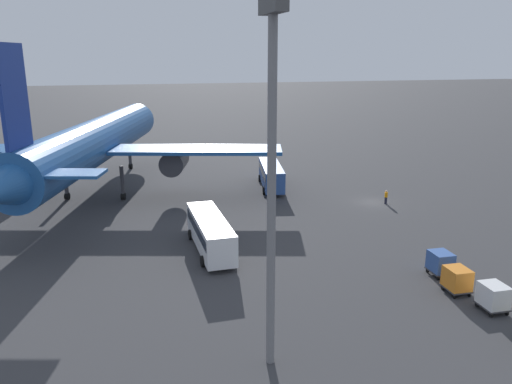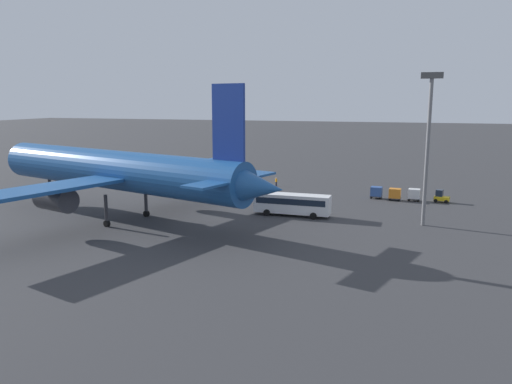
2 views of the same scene
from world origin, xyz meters
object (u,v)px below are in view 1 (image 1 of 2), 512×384
Objects in this scene: airplane at (95,143)px; worker_person at (386,197)px; cargo_cart_orange at (457,279)px; cargo_cart_blue at (440,262)px; shuttle_bus_far at (210,231)px; shuttle_bus_near at (271,174)px; cargo_cart_white at (493,296)px.

airplane is 37.48m from worker_person.
cargo_cart_orange and cargo_cart_blue have the same top height.
cargo_cart_orange is at bearing 161.48° from worker_person.
shuttle_bus_near is at bearing -31.10° from shuttle_bus_far.
airplane is 25.66m from shuttle_bus_far.
cargo_cart_blue is (6.28, -0.22, 0.00)m from cargo_cart_white.
shuttle_bus_far is at bearing -139.25° from airplane.
cargo_cart_white is (-26.29, 7.14, 0.32)m from worker_person.
worker_person is 0.83× the size of cargo_cart_white.
worker_person is at bearing -124.37° from shuttle_bus_near.
shuttle_bus_near is at bearing 5.90° from cargo_cart_white.
cargo_cart_white is (-40.34, -27.05, -5.90)m from airplane.
shuttle_bus_far is at bearing 110.43° from worker_person.
cargo_cart_blue is (3.14, -0.83, 0.00)m from cargo_cart_orange.
cargo_cart_orange is at bearing -161.92° from shuttle_bus_near.
shuttle_bus_far is at bearing 49.12° from cargo_cart_orange.
airplane is 48.93m from cargo_cart_white.
cargo_cart_white is at bearing -168.94° from cargo_cart_orange.
airplane is 46.02m from cargo_cart_orange.
shuttle_bus_far is 5.39× the size of cargo_cart_orange.
shuttle_bus_far is 25.76m from worker_person.
shuttle_bus_near is at bearing -78.19° from airplane.
cargo_cart_white is at bearing -134.69° from shuttle_bus_far.
worker_person is 27.24m from cargo_cart_white.
shuttle_bus_near and shuttle_bus_far have the same top height.
airplane is at bearing 38.68° from cargo_cart_blue.
shuttle_bus_near is at bearing 5.43° from cargo_cart_orange.
airplane is 25.82× the size of cargo_cart_blue.
cargo_cart_white is at bearing -161.45° from shuttle_bus_near.
cargo_cart_white and cargo_cart_orange have the same top height.
airplane is 4.79× the size of shuttle_bus_far.
shuttle_bus_near is 32.18m from cargo_cart_blue.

